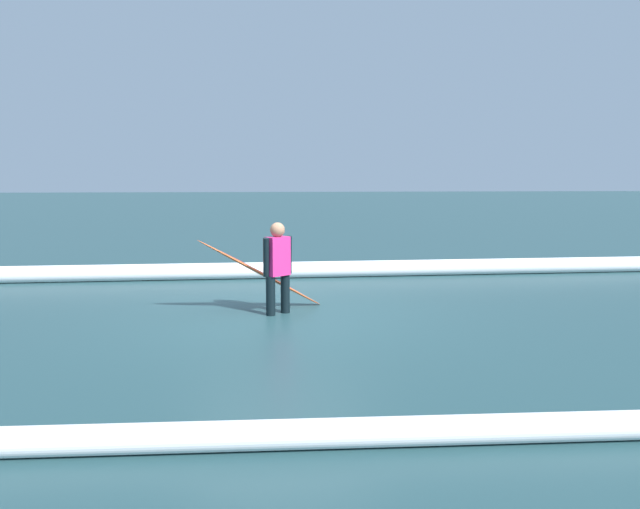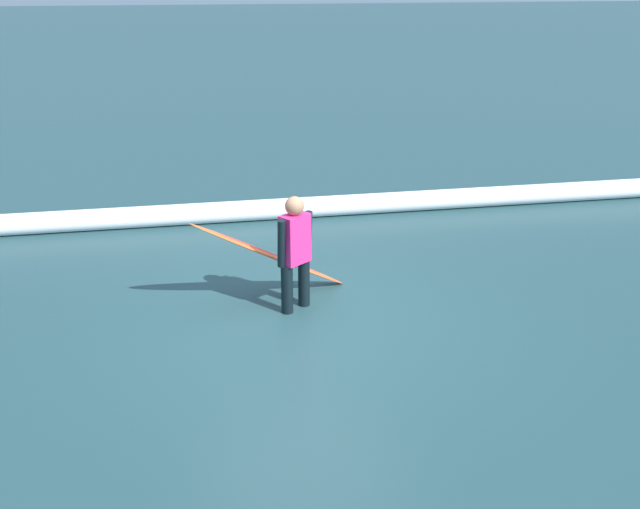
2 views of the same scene
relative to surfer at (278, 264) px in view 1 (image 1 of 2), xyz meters
The scene contains 5 objects.
ground_plane 0.79m from the surfer, 97.69° to the left, with size 168.86×168.86×0.00m, color #234449.
surfer is the anchor object (origin of this frame).
surfboard 0.45m from the surfer, 54.28° to the right, with size 2.00×0.88×1.17m.
wave_crest_foreground 4.25m from the surfer, 126.57° to the right, with size 0.33×0.33×20.43m, color white.
wave_crest_midground 4.91m from the surfer, 71.77° to the left, with size 0.23×0.23×15.89m, color white.
Camera 1 is at (0.45, 8.94, 2.03)m, focal length 34.69 mm.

